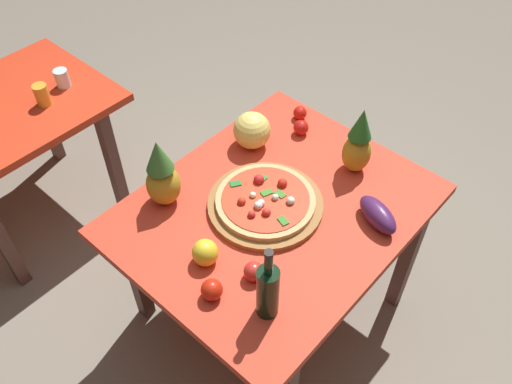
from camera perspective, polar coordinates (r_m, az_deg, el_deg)
The scene contains 17 objects.
ground_plane at distance 2.73m, azimuth 1.61°, elevation -12.00°, with size 10.00×10.00×0.00m, color gray.
display_table at distance 2.19m, azimuth 1.97°, elevation -3.14°, with size 1.19×0.97×0.75m.
background_table at distance 2.92m, azimuth -25.15°, elevation 6.29°, with size 1.02×0.76×0.75m.
pizza_board at distance 2.11m, azimuth 1.01°, elevation -1.35°, with size 0.46×0.46×0.03m, color #956230.
pizza at distance 2.09m, azimuth 1.01°, elevation -0.85°, with size 0.40×0.40×0.06m.
wine_bottle at distance 1.74m, azimuth 1.26°, elevation -10.50°, with size 0.08×0.08×0.33m.
pineapple_left at distance 2.21m, azimuth 10.87°, elevation 5.10°, with size 0.12×0.12×0.32m.
pineapple_right at distance 2.08m, azimuth -10.04°, elevation 1.73°, with size 0.14×0.14×0.31m.
melon at distance 2.33m, azimuth -0.44°, elevation 6.61°, with size 0.16×0.16×0.16m, color #F0D769.
bell_pepper at distance 1.93m, azimuth -5.46°, elevation -6.47°, with size 0.10×0.10×0.11m, color yellow.
eggplant at distance 2.09m, azimuth 12.90°, elevation -2.37°, with size 0.20×0.09×0.09m, color #4A2052.
tomato_near_board at distance 1.89m, azimuth -0.26°, elevation -8.49°, with size 0.07×0.07×0.07m, color red.
tomato_by_bottle at distance 2.42m, azimuth 4.84°, elevation 6.89°, with size 0.07×0.07×0.07m, color red.
tomato_at_corner at distance 2.51m, azimuth 4.73°, elevation 8.44°, with size 0.06×0.06×0.06m, color red.
tomato_beside_pepper at distance 1.85m, azimuth -4.75°, elevation -10.38°, with size 0.08×0.08×0.08m, color red.
drinking_glass_juice at distance 2.77m, azimuth -21.92°, elevation 9.62°, with size 0.07×0.07×0.11m, color gold.
drinking_glass_water at distance 2.86m, azimuth -20.03°, elevation 11.37°, with size 0.07×0.07×0.09m, color silver.
Camera 1 is at (-1.09, -0.87, 2.34)m, focal length 37.38 mm.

